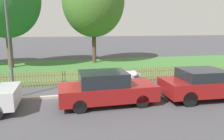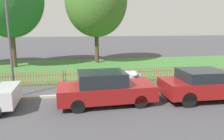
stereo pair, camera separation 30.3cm
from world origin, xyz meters
name	(u,v)px [view 1 (the left image)]	position (x,y,z in m)	size (l,w,h in m)	color
ground_plane	(89,97)	(0.00, 0.00, 0.00)	(120.00, 120.00, 0.00)	#424247
kerb_stone	(88,95)	(0.00, 0.10, 0.06)	(35.50, 0.20, 0.12)	#9E998E
grass_strip	(80,69)	(0.00, 7.13, 0.01)	(35.50, 9.67, 0.01)	#3D7033
park_fence	(85,77)	(0.00, 2.30, 0.43)	(35.50, 0.05, 0.85)	olive
parked_car_navy_estate	(107,88)	(0.67, -1.19, 0.72)	(4.21, 1.83, 1.45)	maroon
parked_car_red_compact	(204,84)	(5.25, -1.37, 0.73)	(4.00, 1.94, 1.40)	maroon
covered_motorcycle	(127,78)	(2.14, 0.91, 0.62)	(2.00, 0.83, 1.00)	black
tree_mid_park	(93,1)	(1.51, 9.85, 5.50)	(5.50, 5.50, 8.67)	#473828
street_lamp	(6,13)	(-3.49, 0.43, 3.91)	(0.20, 0.79, 6.30)	#47474C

